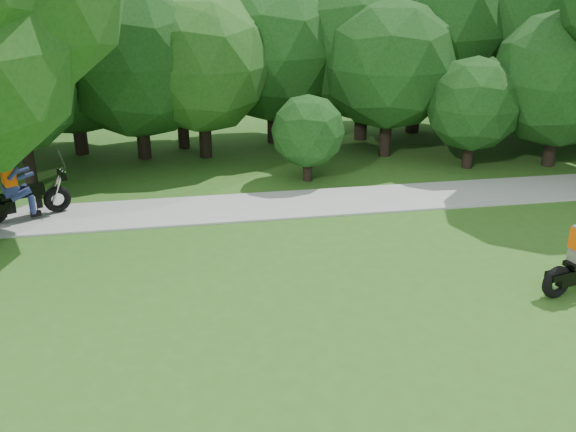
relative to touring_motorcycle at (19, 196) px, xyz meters
name	(u,v)px	position (x,y,z in m)	size (l,w,h in m)	color
ground	(471,350)	(9.70, -8.07, -0.75)	(100.00, 100.00, 0.00)	#355D1A
walkway	(358,200)	(9.70, -0.07, -0.72)	(60.00, 2.20, 0.06)	#9D9D97
tree_line	(300,49)	(9.12, 6.52, 2.90)	(40.72, 12.79, 7.74)	black
touring_motorcycle	(19,196)	(0.00, 0.00, 0.00)	(2.38, 1.48, 1.91)	black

